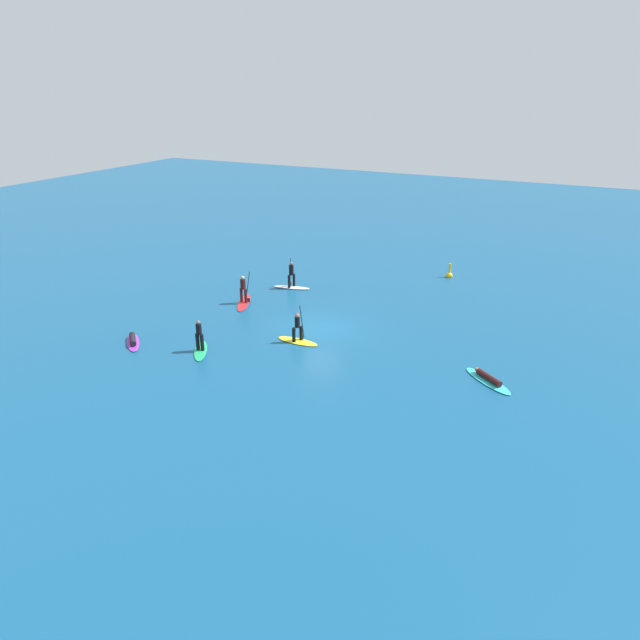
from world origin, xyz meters
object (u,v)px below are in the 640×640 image
object	(u,v)px
surfer_on_red_board	(244,296)
surfer_on_teal_board	(488,379)
surfer_on_green_board	(200,344)
surfer_on_white_board	(292,281)
surfer_on_purple_board	(133,340)
marker_buoy	(449,275)
surfer_on_yellow_board	(298,335)

from	to	relation	value
surfer_on_red_board	surfer_on_teal_board	distance (m)	16.73
surfer_on_green_board	surfer_on_teal_board	distance (m)	14.78
surfer_on_white_board	surfer_on_purple_board	bearing A→B (deg)	60.63
surfer_on_red_board	surfer_on_white_board	bearing A→B (deg)	-42.79
surfer_on_white_board	surfer_on_red_board	size ratio (longest dim) A/B	0.83
surfer_on_red_board	marker_buoy	distance (m)	15.36
surfer_on_purple_board	marker_buoy	xyz separation A→B (m)	(12.60, 19.08, 0.05)
surfer_on_teal_board	surfer_on_purple_board	bearing A→B (deg)	50.86
surfer_on_green_board	surfer_on_purple_board	bearing A→B (deg)	-111.63
surfer_on_green_board	surfer_on_yellow_board	distance (m)	5.27
surfer_on_red_board	surfer_on_teal_board	xyz separation A→B (m)	(16.29, -3.77, -0.36)
surfer_on_purple_board	surfer_on_yellow_board	distance (m)	9.05
surfer_on_purple_board	marker_buoy	size ratio (longest dim) A/B	1.99
surfer_on_green_board	surfer_on_red_board	xyz separation A→B (m)	(-1.89, 7.11, 0.03)
surfer_on_teal_board	marker_buoy	bearing A→B (deg)	-30.66
surfer_on_green_board	surfer_on_red_board	bearing A→B (deg)	162.21
surfer_on_purple_board	surfer_on_red_board	bearing A→B (deg)	-59.99
surfer_on_purple_board	surfer_on_yellow_board	xyz separation A→B (m)	(8.04, 4.13, 0.27)
surfer_on_red_board	surfer_on_teal_board	world-z (taller)	surfer_on_red_board
surfer_on_purple_board	surfer_on_teal_board	xyz separation A→B (m)	(18.37, 4.11, -0.02)
surfer_on_red_board	surfer_on_purple_board	bearing A→B (deg)	141.12
surfer_on_red_board	surfer_on_green_board	bearing A→B (deg)	170.82
surfer_on_white_board	surfer_on_yellow_board	xyz separation A→B (m)	(4.62, -7.71, -0.08)
surfer_on_white_board	marker_buoy	world-z (taller)	surfer_on_white_board
surfer_on_red_board	surfer_on_yellow_board	bearing A→B (deg)	-146.30
surfer_on_yellow_board	surfer_on_teal_board	size ratio (longest dim) A/B	0.87
surfer_on_green_board	surfer_on_yellow_board	size ratio (longest dim) A/B	1.01
surfer_on_white_board	marker_buoy	bearing A→B (deg)	-154.99
surfer_on_green_board	marker_buoy	distance (m)	20.24
surfer_on_yellow_board	surfer_on_white_board	bearing A→B (deg)	122.90
surfer_on_teal_board	surfer_on_green_board	bearing A→B (deg)	51.28
surfer_on_purple_board	surfer_on_red_board	xyz separation A→B (m)	(2.08, 7.89, 0.34)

